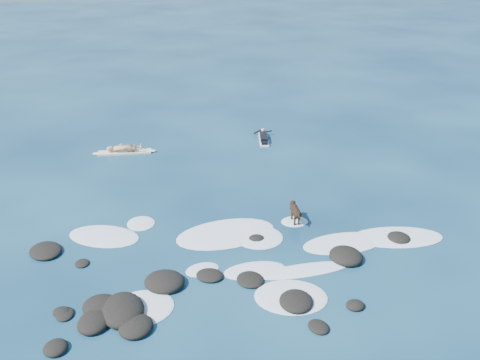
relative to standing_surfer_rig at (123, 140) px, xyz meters
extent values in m
plane|color=#0A2642|center=(4.53, -10.15, -0.75)|extent=(160.00, 160.00, 0.00)
ellipsoid|color=black|center=(6.39, -14.91, -0.70)|extent=(0.79, 0.87, 0.20)
ellipsoid|color=black|center=(6.00, -13.69, -0.66)|extent=(1.29, 1.39, 0.37)
ellipsoid|color=black|center=(10.83, -10.45, -0.68)|extent=(1.02, 1.04, 0.29)
ellipsoid|color=black|center=(5.43, -9.67, -0.70)|extent=(0.63, 0.55, 0.21)
ellipsoid|color=black|center=(1.02, -14.17, -0.65)|extent=(1.37, 1.43, 0.40)
ellipsoid|color=black|center=(-0.98, -10.42, -0.72)|extent=(0.54, 0.62, 0.14)
ellipsoid|color=black|center=(7.81, -14.11, -0.69)|extent=(0.73, 0.70, 0.25)
ellipsoid|color=black|center=(-0.08, -13.04, -0.65)|extent=(1.52, 1.49, 0.41)
ellipsoid|color=black|center=(3.43, -11.85, -0.69)|extent=(1.21, 1.15, 0.25)
ellipsoid|color=black|center=(1.90, -12.07, -0.63)|extent=(1.77, 1.71, 0.49)
ellipsoid|color=black|center=(0.59, -13.39, -0.62)|extent=(1.52, 1.86, 0.55)
ellipsoid|color=black|center=(-0.23, -13.77, -0.65)|extent=(1.27, 1.42, 0.40)
ellipsoid|color=black|center=(-1.20, -14.72, -0.68)|extent=(0.74, 0.78, 0.29)
ellipsoid|color=black|center=(-2.40, -9.46, -0.68)|extent=(1.63, 1.70, 0.31)
ellipsoid|color=black|center=(4.76, -12.28, -0.69)|extent=(1.14, 1.19, 0.24)
ellipsoid|color=black|center=(-1.28, -13.10, -0.70)|extent=(0.69, 0.65, 0.22)
ellipsoid|color=black|center=(-1.17, -13.21, -0.71)|extent=(0.58, 0.72, 0.17)
ellipsoid|color=black|center=(8.39, -11.46, -0.63)|extent=(1.47, 1.55, 0.49)
ellipsoid|color=white|center=(1.15, -13.20, -0.74)|extent=(2.42, 2.23, 0.12)
ellipsoid|color=white|center=(8.64, -10.43, -0.74)|extent=(3.38, 1.86, 0.12)
ellipsoid|color=white|center=(4.33, -9.09, -0.74)|extent=(4.34, 2.96, 0.12)
ellipsoid|color=white|center=(1.02, -7.80, -0.74)|extent=(1.19, 1.29, 0.12)
ellipsoid|color=white|center=(5.55, -9.54, -0.74)|extent=(2.20, 2.13, 0.12)
ellipsoid|color=white|center=(10.84, -10.31, -0.74)|extent=(3.71, 1.92, 0.12)
ellipsoid|color=white|center=(5.92, -13.34, -0.74)|extent=(2.72, 2.33, 0.12)
ellipsoid|color=white|center=(5.01, -11.72, -0.74)|extent=(2.31, 1.29, 0.12)
ellipsoid|color=white|center=(-0.37, -8.60, -0.74)|extent=(3.26, 2.60, 0.12)
ellipsoid|color=white|center=(6.71, -11.95, -0.74)|extent=(3.51, 1.15, 0.12)
ellipsoid|color=white|center=(3.21, -11.40, -0.74)|extent=(1.41, 1.17, 0.12)
ellipsoid|color=white|center=(7.20, -8.55, -0.74)|extent=(1.10, 0.90, 0.12)
cube|color=#FBF0C9|center=(0.00, 0.00, -0.70)|extent=(2.79, 0.60, 0.09)
ellipsoid|color=#FBF0C9|center=(1.39, -0.01, -0.70)|extent=(0.56, 0.32, 0.10)
ellipsoid|color=#FBF0C9|center=(-1.39, 0.01, -0.70)|extent=(0.56, 0.32, 0.10)
imported|color=tan|center=(0.00, 0.00, 0.25)|extent=(0.44, 0.67, 1.81)
cube|color=white|center=(7.67, 0.83, -0.70)|extent=(0.76, 2.21, 0.08)
ellipsoid|color=white|center=(7.81, 1.90, -0.70)|extent=(0.32, 0.50, 0.08)
cube|color=black|center=(7.67, 0.83, -0.56)|extent=(0.56, 1.37, 0.22)
sphere|color=tan|center=(7.77, 1.59, -0.44)|extent=(0.25, 0.25, 0.23)
cylinder|color=black|center=(7.51, 1.77, -0.57)|extent=(0.55, 0.23, 0.24)
cylinder|color=black|center=(8.06, 1.70, -0.57)|extent=(0.51, 0.35, 0.24)
cube|color=black|center=(7.58, 0.09, -0.60)|extent=(0.40, 0.58, 0.14)
cylinder|color=black|center=(7.20, -8.65, -0.20)|extent=(0.33, 0.66, 0.31)
sphere|color=black|center=(7.19, -8.36, -0.20)|extent=(0.34, 0.34, 0.33)
sphere|color=black|center=(7.20, -8.94, -0.20)|extent=(0.30, 0.30, 0.30)
sphere|color=black|center=(7.19, -8.17, -0.09)|extent=(0.24, 0.24, 0.23)
cone|color=black|center=(7.18, -8.03, -0.11)|extent=(0.13, 0.15, 0.12)
cone|color=black|center=(7.12, -8.18, 0.00)|extent=(0.11, 0.08, 0.11)
cone|color=black|center=(7.25, -8.18, 0.00)|extent=(0.11, 0.08, 0.11)
cylinder|color=black|center=(7.11, -8.43, -0.54)|extent=(0.08, 0.08, 0.42)
cylinder|color=black|center=(7.28, -8.43, -0.54)|extent=(0.08, 0.08, 0.42)
cylinder|color=black|center=(7.12, -8.88, -0.54)|extent=(0.08, 0.08, 0.42)
cylinder|color=black|center=(7.29, -8.87, -0.54)|extent=(0.08, 0.08, 0.42)
cylinder|color=black|center=(7.21, -9.09, -0.15)|extent=(0.06, 0.31, 0.18)
camera|label=1|loc=(2.27, -26.97, 9.98)|focal=40.00mm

